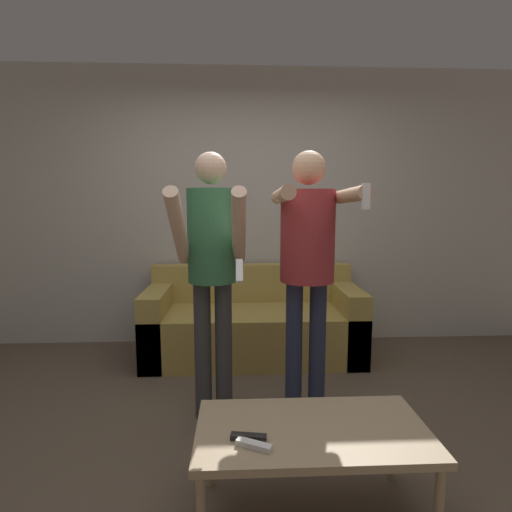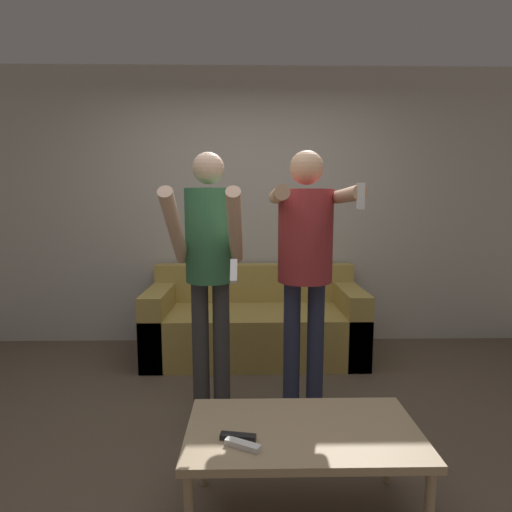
{
  "view_description": "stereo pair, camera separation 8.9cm",
  "coord_description": "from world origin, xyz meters",
  "px_view_note": "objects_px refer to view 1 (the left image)",
  "views": [
    {
      "loc": [
        -0.07,
        -2.08,
        1.42
      ],
      "look_at": [
        0.07,
        0.94,
        1.01
      ],
      "focal_mm": 28.0,
      "sensor_mm": 36.0,
      "label": 1
    },
    {
      "loc": [
        0.01,
        -2.08,
        1.42
      ],
      "look_at": [
        0.07,
        0.94,
        1.01
      ],
      "focal_mm": 28.0,
      "sensor_mm": 36.0,
      "label": 2
    }
  ],
  "objects_px": {
    "couch": "(253,325)",
    "remote_far": "(248,437)",
    "remote_near": "(254,445)",
    "person_standing_left": "(212,258)",
    "person_standing_right": "(308,252)",
    "coffee_table": "(312,436)"
  },
  "relations": [
    {
      "from": "person_standing_left",
      "to": "remote_near",
      "type": "bearing_deg",
      "value": -77.43
    },
    {
      "from": "person_standing_left",
      "to": "remote_far",
      "type": "bearing_deg",
      "value": -77.9
    },
    {
      "from": "coffee_table",
      "to": "remote_near",
      "type": "relative_size",
      "value": 6.77
    },
    {
      "from": "remote_near",
      "to": "coffee_table",
      "type": "bearing_deg",
      "value": 27.42
    },
    {
      "from": "coffee_table",
      "to": "remote_near",
      "type": "bearing_deg",
      "value": -152.58
    },
    {
      "from": "couch",
      "to": "remote_far",
      "type": "relative_size",
      "value": 12.54
    },
    {
      "from": "person_standing_right",
      "to": "coffee_table",
      "type": "height_order",
      "value": "person_standing_right"
    },
    {
      "from": "remote_far",
      "to": "person_standing_right",
      "type": "bearing_deg",
      "value": 66.87
    },
    {
      "from": "couch",
      "to": "coffee_table",
      "type": "xyz_separation_m",
      "value": [
        0.18,
        -1.94,
        0.1
      ]
    },
    {
      "from": "couch",
      "to": "person_standing_left",
      "type": "xyz_separation_m",
      "value": [
        -0.3,
        -1.08,
        0.78
      ]
    },
    {
      "from": "coffee_table",
      "to": "remote_far",
      "type": "relative_size",
      "value": 6.62
    },
    {
      "from": "person_standing_left",
      "to": "coffee_table",
      "type": "relative_size",
      "value": 1.69
    },
    {
      "from": "coffee_table",
      "to": "remote_far",
      "type": "distance_m",
      "value": 0.3
    },
    {
      "from": "remote_near",
      "to": "person_standing_left",
      "type": "bearing_deg",
      "value": 102.57
    },
    {
      "from": "couch",
      "to": "coffee_table",
      "type": "bearing_deg",
      "value": -84.68
    },
    {
      "from": "person_standing_left",
      "to": "remote_far",
      "type": "height_order",
      "value": "person_standing_left"
    },
    {
      "from": "remote_near",
      "to": "remote_far",
      "type": "bearing_deg",
      "value": 110.25
    },
    {
      "from": "person_standing_right",
      "to": "remote_near",
      "type": "distance_m",
      "value": 1.26
    },
    {
      "from": "person_standing_right",
      "to": "remote_far",
      "type": "relative_size",
      "value": 11.26
    },
    {
      "from": "remote_near",
      "to": "remote_far",
      "type": "xyz_separation_m",
      "value": [
        -0.02,
        0.06,
        0.0
      ]
    },
    {
      "from": "coffee_table",
      "to": "remote_near",
      "type": "xyz_separation_m",
      "value": [
        -0.26,
        -0.14,
        0.06
      ]
    },
    {
      "from": "couch",
      "to": "remote_far",
      "type": "distance_m",
      "value": 2.03
    }
  ]
}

